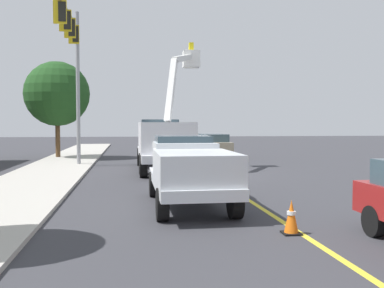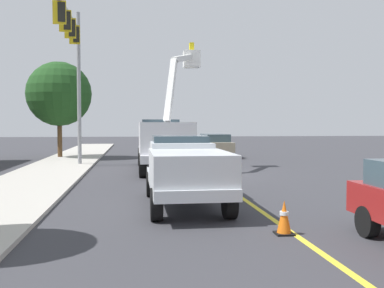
% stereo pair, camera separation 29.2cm
% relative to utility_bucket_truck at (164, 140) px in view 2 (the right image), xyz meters
% --- Properties ---
extents(ground, '(120.00, 120.00, 0.00)m').
position_rel_utility_bucket_truck_xyz_m(ground, '(-2.25, -2.05, -1.61)').
color(ground, '#38383D').
extents(sidewalk_far_side, '(60.07, 4.99, 0.12)m').
position_rel_utility_bucket_truck_xyz_m(sidewalk_far_side, '(-2.43, 5.65, -1.55)').
color(sidewalk_far_side, '#B2ADA3').
rests_on(sidewalk_far_side, ground).
extents(lane_centre_stripe, '(49.99, 1.32, 0.01)m').
position_rel_utility_bucket_truck_xyz_m(lane_centre_stripe, '(-2.25, -2.05, -1.61)').
color(lane_centre_stripe, yellow).
rests_on(lane_centre_stripe, ground).
extents(utility_bucket_truck, '(8.26, 3.46, 6.91)m').
position_rel_utility_bucket_truck_xyz_m(utility_bucket_truck, '(0.00, 0.00, 0.00)').
color(utility_bucket_truck, white).
rests_on(utility_bucket_truck, ground).
extents(service_pickup_truck, '(5.65, 2.29, 2.06)m').
position_rel_utility_bucket_truck_xyz_m(service_pickup_truck, '(-10.03, -0.20, -0.49)').
color(service_pickup_truck, silver).
rests_on(service_pickup_truck, ground).
extents(passing_minivan, '(4.84, 2.04, 1.69)m').
position_rel_utility_bucket_truck_xyz_m(passing_minivan, '(8.63, -4.14, -0.64)').
color(passing_minivan, tan).
rests_on(passing_minivan, ground).
extents(traffic_cone_leading, '(0.40, 0.40, 0.77)m').
position_rel_utility_bucket_truck_xyz_m(traffic_cone_leading, '(-13.51, -2.08, -1.24)').
color(traffic_cone_leading, black).
rests_on(traffic_cone_leading, ground).
extents(traffic_cone_mid_front, '(0.40, 0.40, 0.79)m').
position_rel_utility_bucket_truck_xyz_m(traffic_cone_mid_front, '(-5.19, -1.89, -1.22)').
color(traffic_cone_mid_front, black).
rests_on(traffic_cone_mid_front, ground).
extents(traffic_cone_mid_rear, '(0.40, 0.40, 0.73)m').
position_rel_utility_bucket_truck_xyz_m(traffic_cone_mid_rear, '(4.40, -2.01, -1.26)').
color(traffic_cone_mid_rear, black).
rests_on(traffic_cone_mid_rear, ground).
extents(traffic_signal_mast, '(7.24, 0.67, 8.85)m').
position_rel_utility_bucket_truck_xyz_m(traffic_signal_mast, '(0.65, 4.70, 4.63)').
color(traffic_signal_mast, gray).
rests_on(traffic_signal_mast, ground).
extents(street_tree_right, '(4.48, 4.48, 6.76)m').
position_rel_utility_bucket_truck_xyz_m(street_tree_right, '(8.40, 6.93, 2.90)').
color(street_tree_right, brown).
rests_on(street_tree_right, ground).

